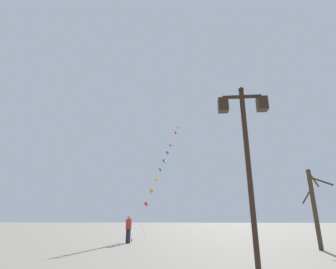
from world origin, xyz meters
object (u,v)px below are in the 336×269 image
kite_flyer (129,228)px  bare_tree (315,205)px  kite_train (163,162)px  twin_lantern_lamp_post (246,140)px

kite_flyer → bare_tree: 11.09m
kite_train → twin_lantern_lamp_post: bearing=-77.6°
twin_lantern_lamp_post → kite_train: size_ratio=0.39×
twin_lantern_lamp_post → bare_tree: (4.97, 7.76, -1.41)m
kite_flyer → kite_train: bearing=0.4°
twin_lantern_lamp_post → kite_train: 20.02m
kite_train → kite_flyer: bearing=-99.3°
kite_train → kite_flyer: (-1.39, -8.55, -6.16)m
kite_train → bare_tree: kite_train is taller
kite_train → bare_tree: size_ratio=3.24×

